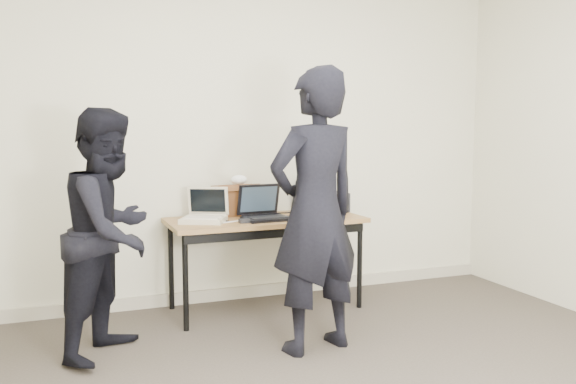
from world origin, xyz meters
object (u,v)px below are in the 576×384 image
desk (266,226)px  person_observer (111,232)px  laptop_beige (205,215)px  person_typist (315,211)px  laptop_right (319,204)px  laptop_center (264,211)px  leather_satchel (236,200)px  equipment_box (330,202)px

desk → person_observer: 1.28m
laptop_beige → person_typist: (0.51, -0.90, 0.12)m
laptop_right → laptop_center: bearing=-165.2°
laptop_center → laptop_right: size_ratio=0.91×
laptop_right → desk: bearing=-167.4°
leather_satchel → person_observer: bearing=-152.6°
equipment_box → person_typist: person_typist is taller
laptop_right → person_observer: (-1.71, -0.70, -0.02)m
laptop_center → person_observer: person_observer is taller
laptop_right → person_typist: 1.22m
laptop_beige → laptop_right: size_ratio=1.03×
leather_satchel → person_typist: size_ratio=0.21×
laptop_center → person_observer: 1.23m
laptop_center → laptop_right: bearing=18.1°
laptop_beige → person_typist: person_typist is taller
desk → person_observer: bearing=-159.0°
laptop_center → person_observer: (-1.15, -0.46, -0.02)m
leather_satchel → person_typist: person_typist is taller
laptop_center → leather_satchel: bearing=114.4°
person_typist → laptop_beige: bearing=-73.9°
laptop_beige → equipment_box: laptop_beige is taller
desk → person_typist: size_ratio=0.85×
laptop_beige → laptop_center: 0.45m
laptop_center → laptop_right: 0.61m
equipment_box → person_observer: bearing=-159.1°
person_typist → laptop_right: bearing=-127.9°
leather_satchel → person_typist: bearing=-88.2°
desk → laptop_right: 0.58m
leather_satchel → person_observer: size_ratio=0.25×
laptop_beige → leather_satchel: leather_satchel is taller
equipment_box → person_typist: bearing=-118.9°
desk → leather_satchel: bearing=126.4°
laptop_beige → person_observer: (-0.70, -0.50, -0.01)m
laptop_center → leather_satchel: laptop_center is taller
laptop_center → person_typist: size_ratio=0.21×
person_observer → person_typist: bearing=-73.7°
laptop_beige → laptop_right: bearing=37.2°
equipment_box → person_typist: size_ratio=0.15×
laptop_center → equipment_box: (0.66, 0.23, 0.02)m
laptop_center → leather_satchel: 0.31m
equipment_box → leather_satchel: bearing=177.5°
laptop_center → person_typist: (0.06, -0.86, 0.11)m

